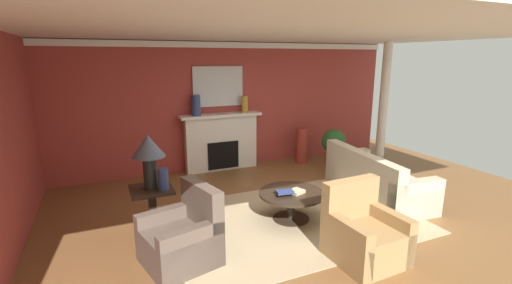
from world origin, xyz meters
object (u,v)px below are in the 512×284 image
object	(u,v)px
side_table	(153,208)
sofa	(375,181)
table_lamp	(148,151)
fireplace	(221,143)
vase_tall_corner	(302,145)
vase_mantel_right	(245,104)
vase_on_side_table	(163,179)
coffee_table	(292,199)
mantel_mirror	(218,86)
potted_plant	(334,144)
armchair_near_window	(183,239)
armchair_facing_fireplace	(364,236)
vase_mantel_left	(196,105)

from	to	relation	value
side_table	sofa	bearing A→B (deg)	-2.27
sofa	table_lamp	xyz separation A→B (m)	(-3.83, 0.15, 0.93)
fireplace	vase_tall_corner	bearing A→B (deg)	-9.00
vase_mantel_right	vase_on_side_table	bearing A→B (deg)	-131.04
coffee_table	table_lamp	distance (m)	2.22
side_table	vase_tall_corner	world-z (taller)	vase_tall_corner
coffee_table	vase_mantel_right	distance (m)	3.05
sofa	coffee_table	world-z (taller)	sofa
mantel_mirror	sofa	distance (m)	3.74
vase_mantel_right	potted_plant	bearing A→B (deg)	-19.20
sofa	coffee_table	bearing A→B (deg)	-173.37
armchair_near_window	potted_plant	xyz separation A→B (m)	(4.11, 2.62, 0.19)
sofa	vase_on_side_table	bearing A→B (deg)	179.50
mantel_mirror	side_table	bearing A→B (deg)	-125.05
vase_mantel_right	armchair_near_window	bearing A→B (deg)	-123.32
table_lamp	sofa	bearing A→B (deg)	-2.27
table_lamp	vase_tall_corner	world-z (taller)	table_lamp
fireplace	armchair_facing_fireplace	world-z (taller)	fireplace
vase_mantel_left	potted_plant	xyz separation A→B (m)	(3.04, -0.68, -0.98)
coffee_table	side_table	distance (m)	2.04
fireplace	armchair_facing_fireplace	xyz separation A→B (m)	(0.45, -4.17, -0.28)
armchair_near_window	vase_on_side_table	bearing A→B (deg)	96.06
coffee_table	vase_mantel_left	distance (m)	3.12
mantel_mirror	table_lamp	size ratio (longest dim) A/B	1.49
fireplace	sofa	bearing A→B (deg)	-53.17
fireplace	sofa	world-z (taller)	fireplace
armchair_near_window	side_table	distance (m)	0.87
armchair_facing_fireplace	side_table	xyz separation A→B (m)	(-2.29, 1.66, 0.09)
side_table	vase_mantel_left	bearing A→B (deg)	62.25
armchair_near_window	coffee_table	distance (m)	1.84
fireplace	armchair_facing_fireplace	distance (m)	4.20
armchair_near_window	coffee_table	world-z (taller)	armchair_near_window
mantel_mirror	table_lamp	xyz separation A→B (m)	(-1.84, -2.62, -0.61)
fireplace	armchair_near_window	size ratio (longest dim) A/B	1.86
armchair_near_window	side_table	xyz separation A→B (m)	(-0.23, 0.84, 0.09)
potted_plant	armchair_facing_fireplace	bearing A→B (deg)	-120.74
vase_tall_corner	potted_plant	distance (m)	0.74
sofa	vase_tall_corner	world-z (taller)	sofa
vase_mantel_right	vase_on_side_table	size ratio (longest dim) A/B	1.23
armchair_facing_fireplace	vase_tall_corner	distance (m)	4.13
armchair_facing_fireplace	fireplace	bearing A→B (deg)	96.11
fireplace	potted_plant	size ratio (longest dim) A/B	2.16
fireplace	potted_plant	bearing A→B (deg)	-16.24
vase_tall_corner	potted_plant	size ratio (longest dim) A/B	1.02
mantel_mirror	vase_mantel_left	xyz separation A→B (m)	(-0.55, -0.17, -0.36)
sofa	mantel_mirror	bearing A→B (deg)	125.62
mantel_mirror	vase_mantel_left	bearing A→B (deg)	-162.82
table_lamp	vase_mantel_right	bearing A→B (deg)	45.75
side_table	vase_mantel_left	world-z (taller)	vase_mantel_left
sofa	potted_plant	distance (m)	2.00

